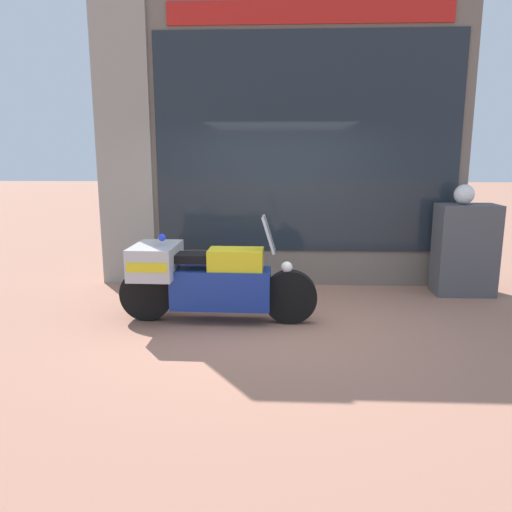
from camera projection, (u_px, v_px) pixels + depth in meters
ground_plane at (279, 323)px, 6.06m from camera, size 60.00×60.00×0.00m
shop_building at (256, 147)px, 7.60m from camera, size 5.55×0.55×4.19m
window_display at (301, 254)px, 7.94m from camera, size 4.27×0.30×1.84m
paramedic_motorcycle at (202, 277)px, 6.02m from camera, size 2.40×0.81×1.30m
utility_cabinet at (465, 250)px, 7.18m from camera, size 0.83×0.51×1.31m
white_helmet at (464, 194)px, 7.03m from camera, size 0.28×0.28×0.28m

